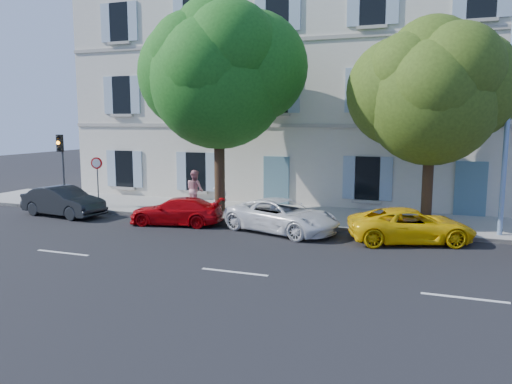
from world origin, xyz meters
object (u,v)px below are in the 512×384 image
at_px(car_dark_sedan, 63,201).
at_px(pedestrian_a, 220,195).
at_px(street_lamp, 510,94).
at_px(pedestrian_b, 195,189).
at_px(car_yellow_supercar, 411,226).
at_px(road_sign, 97,171).
at_px(traffic_light, 61,155).
at_px(tree_left, 219,80).
at_px(car_red_coupe, 176,211).
at_px(car_white_coupe, 282,216).
at_px(tree_right, 432,99).

relative_size(car_dark_sedan, pedestrian_a, 2.48).
relative_size(street_lamp, pedestrian_b, 4.86).
relative_size(car_yellow_supercar, road_sign, 1.81).
xyz_separation_m(traffic_light, road_sign, (1.75, 0.35, -0.77)).
height_order(traffic_light, pedestrian_b, traffic_light).
distance_m(traffic_light, road_sign, 1.94).
height_order(car_yellow_supercar, tree_left, tree_left).
relative_size(car_red_coupe, car_white_coupe, 0.85).
bearing_deg(road_sign, car_dark_sedan, -108.09).
bearing_deg(car_white_coupe, pedestrian_a, 77.17).
bearing_deg(car_red_coupe, street_lamp, 88.02).
height_order(road_sign, pedestrian_a, road_sign).
xyz_separation_m(car_yellow_supercar, tree_right, (0.44, 1.85, 4.42)).
height_order(tree_right, road_sign, tree_right).
xyz_separation_m(car_dark_sedan, car_red_coupe, (5.64, 0.11, -0.11)).
distance_m(tree_left, tree_right, 8.47).
distance_m(tree_left, traffic_light, 8.70).
bearing_deg(car_yellow_supercar, tree_right, -32.84).
distance_m(car_white_coupe, tree_right, 7.03).
height_order(car_red_coupe, tree_right, tree_right).
height_order(car_white_coupe, street_lamp, street_lamp).
relative_size(car_red_coupe, pedestrian_a, 2.36).
height_order(car_dark_sedan, tree_right, tree_right).
bearing_deg(traffic_light, car_yellow_supercar, -3.89).
bearing_deg(car_yellow_supercar, car_dark_sedan, 71.59).
bearing_deg(car_red_coupe, car_dark_sedan, -98.51).
relative_size(car_red_coupe, pedestrian_b, 2.11).
relative_size(car_white_coupe, pedestrian_b, 2.50).
xyz_separation_m(car_dark_sedan, tree_left, (6.87, 1.73, 5.23)).
bearing_deg(road_sign, pedestrian_b, 15.86).
distance_m(car_red_coupe, street_lamp, 13.14).
distance_m(car_dark_sedan, traffic_light, 2.67).
xyz_separation_m(tree_right, pedestrian_a, (-8.73, 0.31, -4.05)).
bearing_deg(road_sign, car_red_coupe, -17.53).
xyz_separation_m(car_red_coupe, car_yellow_supercar, (9.21, 0.17, 0.04)).
height_order(car_dark_sedan, car_yellow_supercar, car_dark_sedan).
relative_size(car_dark_sedan, pedestrian_b, 2.22).
relative_size(car_dark_sedan, car_white_coupe, 0.89).
distance_m(car_dark_sedan, car_white_coupe, 10.13).
distance_m(car_white_coupe, street_lamp, 9.06).
xyz_separation_m(car_red_coupe, tree_left, (1.23, 1.62, 5.34)).
bearing_deg(car_yellow_supercar, road_sign, 64.79).
bearing_deg(car_red_coupe, tree_right, 92.19).
bearing_deg(street_lamp, traffic_light, -178.86).
relative_size(car_dark_sedan, traffic_light, 1.17).
distance_m(car_white_coupe, traffic_light, 11.54).
distance_m(car_dark_sedan, car_red_coupe, 5.64).
xyz_separation_m(car_red_coupe, pedestrian_a, (0.92, 2.33, 0.41)).
relative_size(car_red_coupe, tree_left, 0.43).
relative_size(car_dark_sedan, car_yellow_supercar, 0.94).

